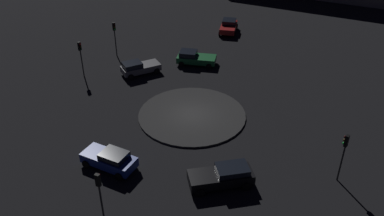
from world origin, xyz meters
The scene contains 11 objects.
ground_plane centered at (0.00, 0.00, 0.00)m, with size 114.55×114.55×0.00m, color black.
roundabout_island centered at (0.00, 0.00, 0.08)m, with size 9.62×9.62×0.16m, color #383838.
car_black centered at (3.53, -8.49, 0.80)m, with size 4.88×3.20×1.52m.
car_green centered at (-1.31, 10.35, 0.75)m, with size 4.27×2.18×1.49m.
car_red centered at (1.65, 20.29, 0.81)m, with size 2.25×3.93×1.57m.
car_blue centered at (-4.93, -7.95, 0.79)m, with size 4.50×3.00×1.52m.
car_grey centered at (-6.78, 7.13, 0.75)m, with size 4.27×3.77×1.46m.
traffic_light_northwest centered at (-12.38, 5.73, 2.75)m, with size 0.39×0.36×3.85m.
traffic_light_southeast centered at (11.66, -6.74, 2.83)m, with size 0.40×0.37×3.96m.
traffic_light_south centered at (-3.68, -13.03, 2.80)m, with size 0.35×0.39×3.93m.
traffic_light_northwest_near centered at (-10.48, 11.03, 2.87)m, with size 0.38×0.39×4.03m.
Camera 1 is at (4.76, -30.55, 20.36)m, focal length 38.60 mm.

